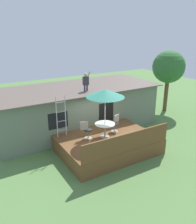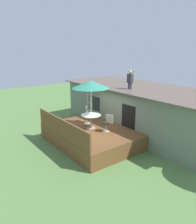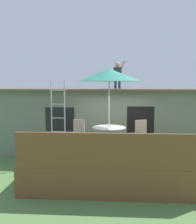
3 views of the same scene
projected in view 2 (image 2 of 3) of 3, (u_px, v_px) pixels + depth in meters
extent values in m
plane|color=#567F42|center=(93.00, 143.00, 11.81)|extent=(40.00, 40.00, 0.00)
cube|color=slate|center=(140.00, 109.00, 13.55)|extent=(10.00, 4.00, 2.63)
cube|color=#66564C|center=(141.00, 87.00, 13.17)|extent=(10.50, 4.50, 0.06)
cube|color=black|center=(95.00, 103.00, 13.85)|extent=(1.10, 0.03, 0.90)
cube|color=black|center=(128.00, 123.00, 11.69)|extent=(1.00, 0.03, 2.00)
cube|color=brown|center=(93.00, 136.00, 11.70)|extent=(4.88, 3.74, 0.80)
cube|color=brown|center=(62.00, 128.00, 10.41)|extent=(4.78, 0.08, 0.90)
cylinder|color=#A59E8C|center=(91.00, 128.00, 11.66)|extent=(0.48, 0.48, 0.03)
cylinder|color=#A59E8C|center=(91.00, 122.00, 11.56)|extent=(0.07, 0.07, 0.71)
cylinder|color=#999E93|center=(91.00, 115.00, 11.46)|extent=(1.04, 1.04, 0.03)
cylinder|color=silver|center=(91.00, 107.00, 11.33)|extent=(0.04, 0.04, 2.40)
cone|color=#338C72|center=(91.00, 84.00, 11.01)|extent=(1.90, 1.90, 0.38)
cylinder|color=silver|center=(87.00, 98.00, 13.68)|extent=(0.04, 0.04, 2.20)
cylinder|color=silver|center=(92.00, 100.00, 13.31)|extent=(0.04, 0.04, 2.20)
cylinder|color=silver|center=(90.00, 111.00, 13.70)|extent=(0.48, 0.03, 0.03)
cylinder|color=silver|center=(90.00, 103.00, 13.56)|extent=(0.48, 0.03, 0.03)
cylinder|color=silver|center=(89.00, 95.00, 13.42)|extent=(0.48, 0.03, 0.03)
cylinder|color=silver|center=(89.00, 87.00, 13.29)|extent=(0.48, 0.03, 0.03)
cylinder|color=#33384C|center=(129.00, 86.00, 12.41)|extent=(0.10, 0.10, 0.34)
cylinder|color=#33384C|center=(131.00, 86.00, 12.29)|extent=(0.10, 0.10, 0.34)
cube|color=#333338|center=(130.00, 79.00, 12.24)|extent=(0.32, 0.20, 0.50)
sphere|color=tan|center=(130.00, 72.00, 12.14)|extent=(0.20, 0.20, 0.20)
cylinder|color=tan|center=(133.00, 73.00, 12.02)|extent=(0.26, 0.08, 0.44)
cylinder|color=#A59E8C|center=(87.00, 123.00, 12.46)|extent=(0.40, 0.40, 0.02)
cylinder|color=#A59E8C|center=(87.00, 119.00, 12.40)|extent=(0.06, 0.06, 0.44)
cylinder|color=black|center=(87.00, 115.00, 12.34)|extent=(0.44, 0.44, 0.04)
cube|color=#A59E8C|center=(86.00, 110.00, 12.46)|extent=(0.39, 0.18, 0.44)
cylinder|color=#A59E8C|center=(106.00, 131.00, 11.22)|extent=(0.40, 0.40, 0.02)
cylinder|color=#A59E8C|center=(106.00, 127.00, 11.16)|extent=(0.06, 0.06, 0.44)
cylinder|color=black|center=(106.00, 123.00, 11.09)|extent=(0.44, 0.44, 0.04)
cube|color=#A59E8C|center=(110.00, 119.00, 10.93)|extent=(0.39, 0.19, 0.44)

